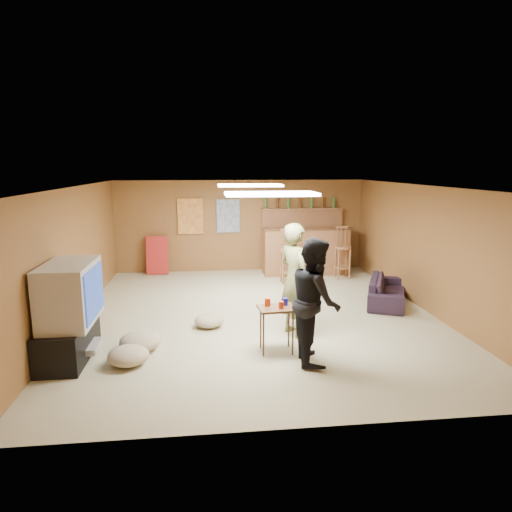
{
  "coord_description": "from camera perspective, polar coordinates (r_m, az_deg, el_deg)",
  "views": [
    {
      "loc": [
        -0.89,
        -7.49,
        2.53
      ],
      "look_at": [
        0.0,
        0.2,
        1.0
      ],
      "focal_mm": 32.0,
      "sensor_mm": 36.0,
      "label": 1
    }
  ],
  "objects": [
    {
      "name": "bottle_row",
      "position": [
        11.15,
        5.52,
        6.64
      ],
      "size": [
        1.76,
        0.08,
        0.26
      ],
      "primitive_type": null,
      "color": "#3F7233",
      "rests_on": "bar_shelf"
    },
    {
      "name": "person_olive",
      "position": [
        6.86,
        4.86,
        -2.97
      ],
      "size": [
        0.63,
        0.74,
        1.71
      ],
      "primitive_type": "imported",
      "rotation": [
        0.0,
        0.0,
        1.99
      ],
      "color": "olive",
      "rests_on": "ground"
    },
    {
      "name": "ground",
      "position": [
        7.96,
        0.17,
        -7.36
      ],
      "size": [
        7.0,
        7.0,
        0.0
      ],
      "primitive_type": "plane",
      "color": "tan",
      "rests_on": "ground"
    },
    {
      "name": "bar_counter",
      "position": [
        10.89,
        6.19,
        0.65
      ],
      "size": [
        2.0,
        0.6,
        1.1
      ],
      "primitive_type": "cube",
      "color": "brown",
      "rests_on": "ground"
    },
    {
      "name": "cushion_near_tv",
      "position": [
        6.67,
        -14.29,
        -10.28
      ],
      "size": [
        0.69,
        0.69,
        0.26
      ],
      "primitive_type": "ellipsoid",
      "rotation": [
        0.0,
        0.0,
        -0.24
      ],
      "color": "tan",
      "rests_on": "ground"
    },
    {
      "name": "ceiling",
      "position": [
        7.55,
        0.18,
        8.67
      ],
      "size": [
        6.0,
        7.0,
        0.02
      ],
      "primitive_type": "cube",
      "color": "silver",
      "rests_on": "ground"
    },
    {
      "name": "tv_screen",
      "position": [
        6.37,
        -19.57,
        -4.31
      ],
      "size": [
        0.02,
        0.95,
        0.65
      ],
      "primitive_type": "cube",
      "color": "navy",
      "rests_on": "tv_body"
    },
    {
      "name": "cup_red_near",
      "position": [
        6.3,
        1.45,
        -5.76
      ],
      "size": [
        0.09,
        0.09,
        0.11
      ],
      "primitive_type": "cylinder",
      "rotation": [
        0.0,
        0.0,
        0.07
      ],
      "color": "red",
      "rests_on": "tray_table"
    },
    {
      "name": "bar_shelf",
      "position": [
        11.2,
        5.78,
        5.85
      ],
      "size": [
        2.0,
        0.18,
        0.05
      ],
      "primitive_type": "cube",
      "color": "brown",
      "rests_on": "bar_backing"
    },
    {
      "name": "tray_table",
      "position": [
        6.37,
        2.57,
        -9.15
      ],
      "size": [
        0.52,
        0.43,
        0.64
      ],
      "primitive_type": "cube",
      "rotation": [
        0.0,
        0.0,
        0.08
      ],
      "color": "#432815",
      "rests_on": "ground"
    },
    {
      "name": "ceiling_panel_back",
      "position": [
        8.74,
        -0.76,
        8.82
      ],
      "size": [
        1.2,
        0.6,
        0.04
      ],
      "primitive_type": "cube",
      "color": "white",
      "rests_on": "ceiling"
    },
    {
      "name": "poster_left",
      "position": [
        11.02,
        -8.21,
        4.93
      ],
      "size": [
        0.6,
        0.03,
        0.85
      ],
      "primitive_type": "cube",
      "color": "#BF3F26",
      "rests_on": "wall_back"
    },
    {
      "name": "wall_left",
      "position": [
        7.91,
        -21.95,
        -0.05
      ],
      "size": [
        0.02,
        7.0,
        2.2
      ],
      "primitive_type": "cube",
      "color": "brown",
      "rests_on": "ground"
    },
    {
      "name": "wall_back",
      "position": [
        11.12,
        -1.96,
        3.79
      ],
      "size": [
        6.0,
        0.02,
        2.2
      ],
      "primitive_type": "cube",
      "color": "brown",
      "rests_on": "ground"
    },
    {
      "name": "bar_stool_left",
      "position": [
        9.97,
        4.01,
        -0.42
      ],
      "size": [
        0.4,
        0.4,
        1.06
      ],
      "primitive_type": null,
      "rotation": [
        0.0,
        0.0,
        -0.2
      ],
      "color": "brown",
      "rests_on": "ground"
    },
    {
      "name": "cushion_mid",
      "position": [
        7.4,
        -5.9,
        -8.03
      ],
      "size": [
        0.56,
        0.56,
        0.21
      ],
      "primitive_type": "ellipsoid",
      "rotation": [
        0.0,
        0.0,
        0.25
      ],
      "color": "tan",
      "rests_on": "ground"
    },
    {
      "name": "cup_red_far",
      "position": [
        6.2,
        3.16,
        -6.12
      ],
      "size": [
        0.09,
        0.09,
        0.1
      ],
      "primitive_type": "cylinder",
      "rotation": [
        0.0,
        0.0,
        -0.36
      ],
      "color": "red",
      "rests_on": "tray_table"
    },
    {
      "name": "poster_right",
      "position": [
        11.03,
        -3.51,
        5.03
      ],
      "size": [
        0.55,
        0.03,
        0.8
      ],
      "primitive_type": "cube",
      "color": "#334C99",
      "rests_on": "wall_back"
    },
    {
      "name": "wall_right",
      "position": [
        8.56,
        20.54,
        0.85
      ],
      "size": [
        0.02,
        7.0,
        2.2
      ],
      "primitive_type": "cube",
      "color": "brown",
      "rests_on": "ground"
    },
    {
      "name": "bar_lip",
      "position": [
        10.56,
        6.55,
        3.33
      ],
      "size": [
        2.1,
        0.12,
        0.05
      ],
      "primitive_type": "cube",
      "color": "#432815",
      "rests_on": "bar_counter"
    },
    {
      "name": "tv_body",
      "position": [
        6.45,
        -22.26,
        -4.32
      ],
      "size": [
        0.6,
        1.1,
        0.8
      ],
      "primitive_type": "cube",
      "color": "#B2B2B7",
      "rests_on": "tv_stand"
    },
    {
      "name": "ceiling_panel_front",
      "position": [
        6.07,
        1.86,
        7.76
      ],
      "size": [
        1.2,
        0.6,
        0.04
      ],
      "primitive_type": "cube",
      "color": "white",
      "rests_on": "ceiling"
    },
    {
      "name": "folding_chair_stack",
      "position": [
        11.04,
        -12.25,
        0.07
      ],
      "size": [
        0.5,
        0.26,
        0.91
      ],
      "primitive_type": "cube",
      "rotation": [
        -0.14,
        0.0,
        0.0
      ],
      "color": "#B22320",
      "rests_on": "ground"
    },
    {
      "name": "bar_stool_right",
      "position": [
        10.55,
        10.8,
        0.25
      ],
      "size": [
        0.44,
        0.44,
        1.13
      ],
      "primitive_type": null,
      "rotation": [
        0.0,
        0.0,
        -0.26
      ],
      "color": "brown",
      "rests_on": "ground"
    },
    {
      "name": "cup_blue",
      "position": [
        6.35,
        3.68,
        -5.71
      ],
      "size": [
        0.1,
        0.1,
        0.1
      ],
      "primitive_type": "cylinder",
      "rotation": [
        0.0,
        0.0,
        0.4
      ],
      "color": "#1817A0",
      "rests_on": "tray_table"
    },
    {
      "name": "wall_front",
      "position": [
        4.33,
        5.69,
        -8.18
      ],
      "size": [
        6.0,
        0.02,
        2.2
      ],
      "primitive_type": "cube",
      "color": "brown",
      "rests_on": "ground"
    },
    {
      "name": "person_black",
      "position": [
        5.98,
        7.39,
        -5.54
      ],
      "size": [
        0.67,
        0.83,
        1.64
      ],
      "primitive_type": "imported",
      "rotation": [
        0.0,
        0.0,
        1.51
      ],
      "color": "black",
      "rests_on": "ground"
    },
    {
      "name": "sofa",
      "position": [
        8.94,
        16.1,
        -4.14
      ],
      "size": [
        1.23,
        1.73,
        0.47
      ],
      "primitive_type": "imported",
      "rotation": [
        0.0,
        0.0,
        1.15
      ],
      "color": "black",
      "rests_on": "ground"
    },
    {
      "name": "dvd_box",
      "position": [
        6.64,
        -20.51,
        -10.56
      ],
      "size": [
        0.35,
        0.5,
        0.08
      ],
      "primitive_type": "cube",
      "color": "#B2B2B7",
      "rests_on": "tv_stand"
    },
    {
      "name": "cushion_far",
      "position": [
        6.26,
        -15.67,
        -11.9
      ],
      "size": [
        0.59,
        0.59,
        0.24
      ],
      "primitive_type": "ellipsoid",
      "rotation": [
        0.0,
        0.0,
        -0.11
      ],
      "color": "tan",
      "rests_on": "ground"
    },
    {
      "name": "tv_stand",
      "position": [
        6.67,
        -22.43,
        -9.71
      ],
      "size": [
        0.55,
        1.3,
        0.5
      ],
      "primitive_type": "cube",
      "color": "black",
      "rests_on": "ground"
    },
    {
      "name": "bar_backing",
      "position": [
        11.25,
        5.73,
        4.34
      ],
      "size": [
        2.0,
        0.14,
        0.6
      ],
      "primitive_type": "cube",
      "color": "brown",
      "rests_on": "bar_counter"
    }
  ]
}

